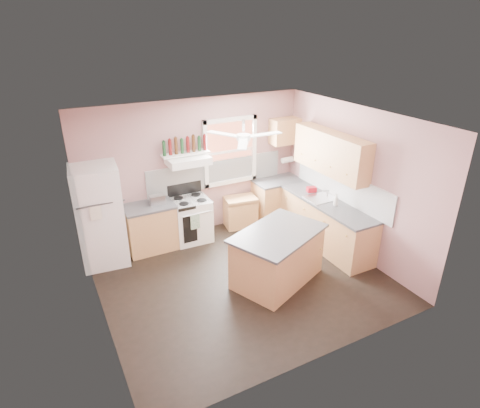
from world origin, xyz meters
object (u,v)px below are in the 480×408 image
toaster (157,200)px  cart (240,212)px  island (277,257)px  refrigerator (100,216)px  stove (191,220)px

toaster → cart: (1.76, 0.08, -0.67)m
toaster → island: size_ratio=0.19×
refrigerator → stove: bearing=6.7°
refrigerator → cart: refrigerator is taller
cart → island: island is taller
stove → island: (0.75, -1.96, 0.00)m
stove → cart: size_ratio=1.33×
refrigerator → stove: size_ratio=2.11×
refrigerator → stove: 1.74m
toaster → island: 2.45m
toaster → island: (1.39, -1.94, -0.56)m
refrigerator → toaster: refrigerator is taller
island → stove: bearing=88.1°
toaster → island: bearing=-48.8°
refrigerator → island: (2.43, -1.92, -0.48)m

